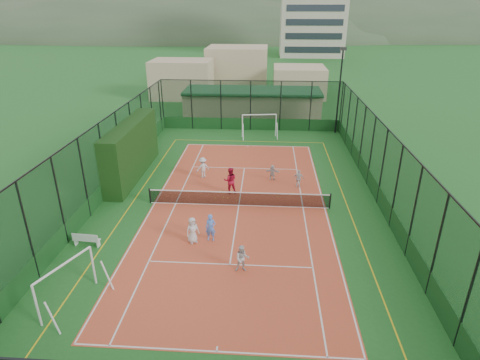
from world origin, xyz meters
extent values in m
plane|color=#205E23|center=(0.00, 0.00, 0.00)|extent=(300.00, 300.00, 0.00)
cube|color=#CC422D|center=(0.00, 0.00, 0.01)|extent=(11.17, 23.97, 0.01)
cube|color=black|center=(-8.30, 4.55, 2.01)|extent=(1.38, 9.20, 4.02)
imported|color=silver|center=(-2.19, -4.49, 0.76)|extent=(0.87, 0.82, 1.49)
imported|color=#5182E7|center=(-1.24, -4.20, 0.78)|extent=(0.57, 0.38, 1.55)
imported|color=silver|center=(0.65, -6.87, 0.71)|extent=(0.74, 0.61, 1.41)
imported|color=silver|center=(-2.99, 4.40, 0.79)|extent=(1.16, 1.04, 1.56)
imported|color=white|center=(4.02, 3.15, 0.65)|extent=(0.79, 0.43, 1.28)
imported|color=silver|center=(2.18, 4.33, 0.58)|extent=(1.09, 0.49, 1.13)
imported|color=#B51330|center=(-0.71, 1.87, 0.93)|extent=(1.00, 0.84, 1.84)
sphere|color=#CCE033|center=(-1.12, 1.04, 0.04)|extent=(0.07, 0.07, 0.07)
sphere|color=#CCE033|center=(-1.41, 2.01, 0.04)|extent=(0.07, 0.07, 0.07)
sphere|color=#CCE033|center=(2.50, 1.39, 0.04)|extent=(0.07, 0.07, 0.07)
sphere|color=#CCE033|center=(0.02, 1.17, 0.04)|extent=(0.07, 0.07, 0.07)
sphere|color=#CCE033|center=(-0.21, 0.67, 0.04)|extent=(0.07, 0.07, 0.07)
sphere|color=#CCE033|center=(-0.83, 0.97, 0.04)|extent=(0.07, 0.07, 0.07)
sphere|color=#CCE033|center=(-1.62, 0.89, 0.04)|extent=(0.07, 0.07, 0.07)
camera|label=1|loc=(1.62, -22.92, 11.96)|focal=30.00mm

